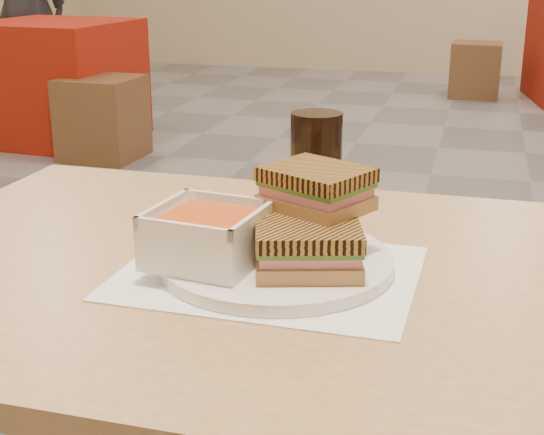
% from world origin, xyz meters
% --- Properties ---
extents(main_table, '(1.21, 0.71, 0.75)m').
position_xyz_m(main_table, '(0.10, -1.97, 0.64)').
color(main_table, tan).
rests_on(main_table, ground).
extents(tray_liner, '(0.34, 0.27, 0.00)m').
position_xyz_m(tray_liner, '(0.01, -2.00, 0.75)').
color(tray_liner, white).
rests_on(tray_liner, main_table).
extents(plate, '(0.28, 0.28, 0.01)m').
position_xyz_m(plate, '(0.01, -1.98, 0.76)').
color(plate, white).
rests_on(plate, tray_liner).
extents(soup_bowl, '(0.13, 0.13, 0.06)m').
position_xyz_m(soup_bowl, '(-0.06, -2.02, 0.80)').
color(soup_bowl, white).
rests_on(soup_bowl, plate).
extents(panini_lower, '(0.14, 0.13, 0.05)m').
position_xyz_m(panini_lower, '(0.05, -2.01, 0.79)').
color(panini_lower, tan).
rests_on(panini_lower, plate).
extents(panini_upper, '(0.14, 0.13, 0.05)m').
position_xyz_m(panini_upper, '(0.05, -1.95, 0.84)').
color(panini_upper, tan).
rests_on(panini_upper, panini_lower).
extents(cola_glass, '(0.07, 0.07, 0.15)m').
position_xyz_m(cola_glass, '(0.02, -1.79, 0.83)').
color(cola_glass, black).
rests_on(cola_glass, main_table).
extents(bg_table_0, '(0.88, 0.88, 0.72)m').
position_xyz_m(bg_table_0, '(-2.28, 1.48, 0.36)').
color(bg_table_0, maroon).
rests_on(bg_table_0, ground).
extents(bg_chair_0r, '(0.42, 0.42, 0.46)m').
position_xyz_m(bg_chair_0r, '(-1.82, 1.13, 0.23)').
color(bg_chair_0r, brown).
rests_on(bg_chair_0r, ground).
extents(bg_chair_2l, '(0.40, 0.40, 0.43)m').
position_xyz_m(bg_chair_2l, '(0.16, 3.75, 0.22)').
color(bg_chair_2l, brown).
rests_on(bg_chair_2l, ground).
extents(patron_a, '(0.58, 0.38, 1.59)m').
position_xyz_m(patron_a, '(-2.84, 2.07, 0.80)').
color(patron_a, black).
rests_on(patron_a, ground).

